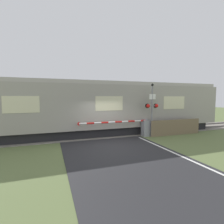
# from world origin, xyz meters

# --- Properties ---
(ground_plane) EXTENTS (80.00, 80.00, 0.00)m
(ground_plane) POSITION_xyz_m (0.00, 0.00, 0.00)
(ground_plane) COLOR #5B6B3D
(track_bed) EXTENTS (36.00, 3.20, 0.13)m
(track_bed) POSITION_xyz_m (0.00, 3.00, 0.02)
(track_bed) COLOR slate
(track_bed) RESTS_ON ground_plane
(train) EXTENTS (18.54, 2.84, 3.75)m
(train) POSITION_xyz_m (0.50, 3.00, 1.92)
(train) COLOR black
(train) RESTS_ON ground_plane
(crossing_barrier) EXTENTS (5.01, 0.44, 1.19)m
(crossing_barrier) POSITION_xyz_m (2.72, 1.30, 0.65)
(crossing_barrier) COLOR gray
(crossing_barrier) RESTS_ON ground_plane
(signal_post) EXTENTS (0.95, 0.26, 3.58)m
(signal_post) POSITION_xyz_m (3.31, 0.97, 2.04)
(signal_post) COLOR gray
(signal_post) RESTS_ON ground_plane
(roadside_fence) EXTENTS (4.08, 0.06, 1.10)m
(roadside_fence) POSITION_xyz_m (5.27, 0.91, 0.55)
(roadside_fence) COLOR #726047
(roadside_fence) RESTS_ON ground_plane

